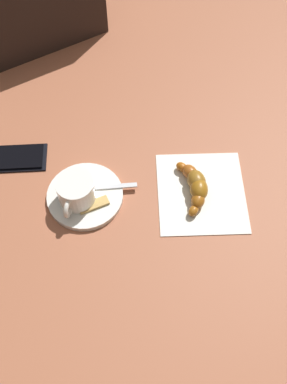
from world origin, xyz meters
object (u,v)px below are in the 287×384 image
saucer (85,196)px  napkin (201,192)px  sugar_packet (94,205)px  laptop_bag (32,5)px  croissant (196,185)px  espresso_cup (76,189)px  teaspoon (90,188)px  cell_phone (8,158)px

saucer → napkin: (0.22, -0.02, -0.00)m
saucer → napkin: 0.22m
sugar_packet → laptop_bag: (-0.09, 0.46, 0.09)m
sugar_packet → croissant: bearing=-12.2°
espresso_cup → saucer: bearing=11.8°
teaspoon → croissant: (0.20, -0.02, 0.01)m
teaspoon → napkin: (0.21, -0.03, -0.01)m
saucer → cell_phone: size_ratio=0.91×
espresso_cup → cell_phone: espresso_cup is taller
espresso_cup → cell_phone: 0.18m
sugar_packet → laptop_bag: laptop_bag is taller
laptop_bag → cell_phone: bearing=55.7°
saucer → sugar_packet: (0.01, -0.03, 0.01)m
napkin → croissant: croissant is taller
teaspoon → croissant: 0.20m
saucer → croissant: croissant is taller
teaspoon → croissant: bearing=-7.1°
teaspoon → sugar_packet: 0.04m
espresso_cup → croissant: size_ratio=0.73×
espresso_cup → napkin: espresso_cup is taller
napkin → teaspoon: bearing=171.4°
espresso_cup → napkin: bearing=-4.3°
espresso_cup → napkin: (0.23, -0.02, -0.04)m
saucer → teaspoon: teaspoon is taller
sugar_packet → napkin: sugar_packet is taller
laptop_bag → napkin: bearing=100.2°
teaspoon → laptop_bag: 0.44m
napkin → croissant: (-0.01, 0.01, 0.02)m
teaspoon → laptop_bag: bearing=101.0°
saucer → teaspoon: (0.01, 0.01, 0.01)m
croissant → laptop_bag: size_ratio=0.40×
croissant → saucer: bearing=176.2°
teaspoon → saucer: bearing=-133.8°
teaspoon → sugar_packet: (0.00, -0.04, 0.00)m
croissant → laptop_bag: bearing=121.6°
teaspoon → napkin: teaspoon is taller
sugar_packet → cell_phone: 0.21m
saucer → laptop_bag: (-0.07, 0.44, 0.09)m
espresso_cup → laptop_bag: (-0.06, 0.44, 0.06)m
saucer → espresso_cup: espresso_cup is taller
espresso_cup → sugar_packet: espresso_cup is taller
teaspoon → cell_phone: size_ratio=0.85×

